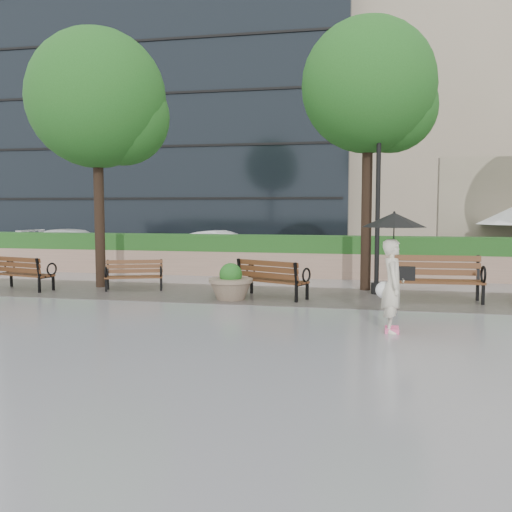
% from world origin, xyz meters
% --- Properties ---
extents(ground, '(100.00, 100.00, 0.00)m').
position_xyz_m(ground, '(0.00, 0.00, 0.00)').
color(ground, gray).
rests_on(ground, ground).
extents(cobble_strip, '(28.00, 3.20, 0.01)m').
position_xyz_m(cobble_strip, '(0.00, 3.00, 0.01)').
color(cobble_strip, '#383330').
rests_on(cobble_strip, ground).
extents(hedge_wall, '(24.00, 0.80, 1.35)m').
position_xyz_m(hedge_wall, '(0.00, 7.00, 0.66)').
color(hedge_wall, tan).
rests_on(hedge_wall, ground).
extents(asphalt_street, '(40.00, 7.00, 0.00)m').
position_xyz_m(asphalt_street, '(0.00, 11.00, 0.00)').
color(asphalt_street, black).
rests_on(asphalt_street, ground).
extents(bldg_glass, '(20.00, 10.00, 25.00)m').
position_xyz_m(bldg_glass, '(-9.00, 22.00, 12.50)').
color(bldg_glass, black).
rests_on(bldg_glass, ground).
extents(bench_0, '(1.83, 1.10, 0.92)m').
position_xyz_m(bench_0, '(-7.08, 2.54, 0.27)').
color(bench_0, '#562C18').
rests_on(bench_0, ground).
extents(bench_1, '(1.63, 1.08, 0.82)m').
position_xyz_m(bench_1, '(-4.09, 3.08, 0.24)').
color(bench_1, '#562C18').
rests_on(bench_1, ground).
extents(bench_2, '(1.91, 1.38, 0.96)m').
position_xyz_m(bench_2, '(-0.16, 2.57, 0.29)').
color(bench_2, '#562C18').
rests_on(bench_2, ground).
extents(bench_3, '(2.10, 0.92, 1.10)m').
position_xyz_m(bench_3, '(3.82, 2.80, 0.33)').
color(bench_3, '#562C18').
rests_on(bench_3, ground).
extents(planter_left, '(1.08, 1.08, 0.91)m').
position_xyz_m(planter_left, '(-1.12, 2.11, 0.35)').
color(planter_left, '#7F6B56').
rests_on(planter_left, ground).
extents(lamppost, '(0.28, 0.28, 4.16)m').
position_xyz_m(lamppost, '(2.38, 3.75, 1.83)').
color(lamppost, black).
rests_on(lamppost, ground).
extents(tree_0, '(3.85, 3.82, 7.17)m').
position_xyz_m(tree_0, '(-5.14, 3.57, 5.12)').
color(tree_0, black).
rests_on(tree_0, ground).
extents(tree_1, '(3.64, 3.57, 7.28)m').
position_xyz_m(tree_1, '(2.24, 4.51, 5.35)').
color(tree_1, black).
rests_on(tree_1, ground).
extents(car_left, '(4.68, 2.02, 1.34)m').
position_xyz_m(car_left, '(-9.93, 10.39, 0.67)').
color(car_left, silver).
rests_on(car_left, ground).
extents(car_right, '(4.16, 1.75, 1.34)m').
position_xyz_m(car_right, '(-3.48, 10.05, 0.67)').
color(car_right, silver).
rests_on(car_right, ground).
extents(pedestrian, '(1.18, 1.18, 2.17)m').
position_xyz_m(pedestrian, '(2.66, -0.75, 1.32)').
color(pedestrian, beige).
rests_on(pedestrian, ground).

